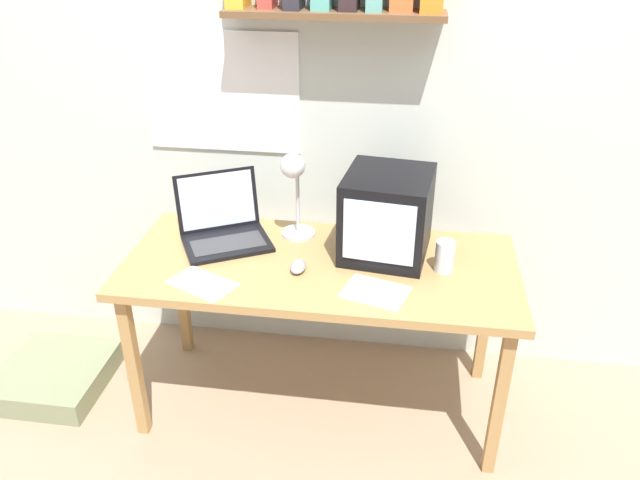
{
  "coord_description": "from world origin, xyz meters",
  "views": [
    {
      "loc": [
        0.31,
        -2.08,
        1.96
      ],
      "look_at": [
        0.0,
        0.0,
        0.82
      ],
      "focal_mm": 35.0,
      "sensor_mm": 36.0,
      "label": 1
    }
  ],
  "objects_px": {
    "crt_monitor": "(387,215)",
    "desk_lamp": "(294,184)",
    "juice_glass": "(444,258)",
    "open_notebook": "(202,284)",
    "corner_desk": "(320,276)",
    "computer_mouse": "(298,266)",
    "floor_cushion": "(54,376)",
    "laptop": "(223,224)",
    "printed_handout": "(375,292)"
  },
  "relations": [
    {
      "from": "laptop",
      "to": "desk_lamp",
      "type": "xyz_separation_m",
      "value": [
        0.3,
        0.03,
        0.19
      ]
    },
    {
      "from": "computer_mouse",
      "to": "floor_cushion",
      "type": "height_order",
      "value": "computer_mouse"
    },
    {
      "from": "laptop",
      "to": "printed_handout",
      "type": "height_order",
      "value": "laptop"
    },
    {
      "from": "printed_handout",
      "to": "crt_monitor",
      "type": "bearing_deg",
      "value": 86.63
    },
    {
      "from": "corner_desk",
      "to": "laptop",
      "type": "height_order",
      "value": "laptop"
    },
    {
      "from": "open_notebook",
      "to": "printed_handout",
      "type": "bearing_deg",
      "value": 3.27
    },
    {
      "from": "juice_glass",
      "to": "open_notebook",
      "type": "distance_m",
      "value": 0.92
    },
    {
      "from": "corner_desk",
      "to": "desk_lamp",
      "type": "distance_m",
      "value": 0.39
    },
    {
      "from": "computer_mouse",
      "to": "printed_handout",
      "type": "distance_m",
      "value": 0.33
    },
    {
      "from": "juice_glass",
      "to": "corner_desk",
      "type": "bearing_deg",
      "value": -178.92
    },
    {
      "from": "laptop",
      "to": "printed_handout",
      "type": "distance_m",
      "value": 0.74
    },
    {
      "from": "corner_desk",
      "to": "floor_cushion",
      "type": "relative_size",
      "value": 3.3
    },
    {
      "from": "corner_desk",
      "to": "open_notebook",
      "type": "relative_size",
      "value": 5.45
    },
    {
      "from": "crt_monitor",
      "to": "laptop",
      "type": "height_order",
      "value": "crt_monitor"
    },
    {
      "from": "juice_glass",
      "to": "open_notebook",
      "type": "xyz_separation_m",
      "value": [
        -0.89,
        -0.23,
        -0.05
      ]
    },
    {
      "from": "desk_lamp",
      "to": "open_notebook",
      "type": "distance_m",
      "value": 0.54
    },
    {
      "from": "computer_mouse",
      "to": "juice_glass",
      "type": "bearing_deg",
      "value": 8.08
    },
    {
      "from": "corner_desk",
      "to": "desk_lamp",
      "type": "xyz_separation_m",
      "value": [
        -0.13,
        0.17,
        0.32
      ]
    },
    {
      "from": "corner_desk",
      "to": "computer_mouse",
      "type": "height_order",
      "value": "computer_mouse"
    },
    {
      "from": "corner_desk",
      "to": "open_notebook",
      "type": "bearing_deg",
      "value": -151.71
    },
    {
      "from": "corner_desk",
      "to": "desk_lamp",
      "type": "bearing_deg",
      "value": 126.74
    },
    {
      "from": "crt_monitor",
      "to": "desk_lamp",
      "type": "bearing_deg",
      "value": 179.03
    },
    {
      "from": "desk_lamp",
      "to": "open_notebook",
      "type": "xyz_separation_m",
      "value": [
        -0.28,
        -0.39,
        -0.25
      ]
    },
    {
      "from": "juice_glass",
      "to": "computer_mouse",
      "type": "distance_m",
      "value": 0.56
    },
    {
      "from": "open_notebook",
      "to": "printed_handout",
      "type": "xyz_separation_m",
      "value": [
        0.64,
        0.04,
        0.0
      ]
    },
    {
      "from": "crt_monitor",
      "to": "computer_mouse",
      "type": "height_order",
      "value": "crt_monitor"
    },
    {
      "from": "printed_handout",
      "to": "floor_cushion",
      "type": "distance_m",
      "value": 1.6
    },
    {
      "from": "computer_mouse",
      "to": "printed_handout",
      "type": "bearing_deg",
      "value": -20.54
    },
    {
      "from": "computer_mouse",
      "to": "printed_handout",
      "type": "relative_size",
      "value": 0.4
    },
    {
      "from": "corner_desk",
      "to": "computer_mouse",
      "type": "xyz_separation_m",
      "value": [
        -0.07,
        -0.07,
        0.08
      ]
    },
    {
      "from": "computer_mouse",
      "to": "floor_cushion",
      "type": "relative_size",
      "value": 0.23
    },
    {
      "from": "desk_lamp",
      "to": "corner_desk",
      "type": "bearing_deg",
      "value": -47.05
    },
    {
      "from": "corner_desk",
      "to": "crt_monitor",
      "type": "distance_m",
      "value": 0.36
    },
    {
      "from": "desk_lamp",
      "to": "juice_glass",
      "type": "bearing_deg",
      "value": -8.94
    },
    {
      "from": "laptop",
      "to": "desk_lamp",
      "type": "height_order",
      "value": "desk_lamp"
    },
    {
      "from": "printed_handout",
      "to": "floor_cushion",
      "type": "height_order",
      "value": "printed_handout"
    },
    {
      "from": "laptop",
      "to": "desk_lamp",
      "type": "relative_size",
      "value": 1.16
    },
    {
      "from": "printed_handout",
      "to": "laptop",
      "type": "bearing_deg",
      "value": 153.97
    },
    {
      "from": "crt_monitor",
      "to": "desk_lamp",
      "type": "xyz_separation_m",
      "value": [
        -0.38,
        0.05,
        0.09
      ]
    },
    {
      "from": "floor_cushion",
      "to": "desk_lamp",
      "type": "bearing_deg",
      "value": 12.75
    },
    {
      "from": "crt_monitor",
      "to": "juice_glass",
      "type": "xyz_separation_m",
      "value": [
        0.23,
        -0.11,
        -0.11
      ]
    },
    {
      "from": "floor_cushion",
      "to": "crt_monitor",
      "type": "bearing_deg",
      "value": 7.53
    },
    {
      "from": "corner_desk",
      "to": "computer_mouse",
      "type": "bearing_deg",
      "value": -137.11
    },
    {
      "from": "desk_lamp",
      "to": "open_notebook",
      "type": "relative_size",
      "value": 1.37
    },
    {
      "from": "crt_monitor",
      "to": "open_notebook",
      "type": "height_order",
      "value": "crt_monitor"
    },
    {
      "from": "printed_handout",
      "to": "desk_lamp",
      "type": "bearing_deg",
      "value": 135.19
    },
    {
      "from": "juice_glass",
      "to": "printed_handout",
      "type": "relative_size",
      "value": 0.47
    },
    {
      "from": "floor_cushion",
      "to": "printed_handout",
      "type": "bearing_deg",
      "value": -4.31
    },
    {
      "from": "corner_desk",
      "to": "open_notebook",
      "type": "height_order",
      "value": "open_notebook"
    },
    {
      "from": "computer_mouse",
      "to": "floor_cushion",
      "type": "bearing_deg",
      "value": -179.77
    }
  ]
}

